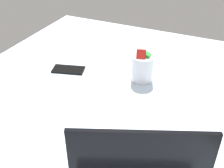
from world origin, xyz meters
TOP-DOWN VIEW (x-y plane):
  - bed_mattress at (0.00, 0.00)cm, footprint 180.00×140.00cm
  - laptop at (4.25, 30.63)cm, footprint 39.27×33.82cm
  - snack_cup at (19.13, -16.28)cm, footprint 9.00×10.83cm
  - cell_phone at (51.09, -9.74)cm, footprint 15.33×10.37cm

SIDE VIEW (x-z plane):
  - bed_mattress at x=0.00cm, z-range 0.00..18.00cm
  - cell_phone at x=51.09cm, z-range 18.00..18.80cm
  - laptop at x=4.25cm, z-range 10.91..33.91cm
  - snack_cup at x=19.13cm, z-range 16.91..31.32cm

